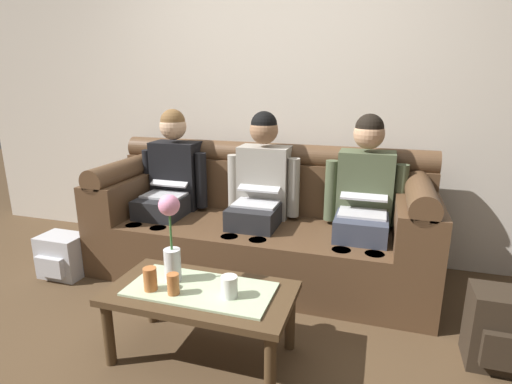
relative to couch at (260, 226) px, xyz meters
name	(u,v)px	position (x,y,z in m)	size (l,w,h in m)	color
ground_plane	(195,367)	(0.00, -1.17, -0.37)	(14.00, 14.00, 0.00)	#4C3823
back_wall_patterned	(279,78)	(0.00, 0.53, 1.08)	(6.00, 0.12, 2.90)	beige
couch	(260,226)	(0.00, 0.00, 0.00)	(2.46, 0.88, 0.96)	#513823
person_left	(170,182)	(-0.75, 0.00, 0.29)	(0.56, 0.67, 1.22)	#232326
person_middle	(260,189)	(0.00, 0.00, 0.29)	(0.56, 0.67, 1.22)	#232326
person_right	(364,198)	(0.75, 0.00, 0.29)	(0.56, 0.67, 1.22)	#383D4C
coffee_table	(201,299)	(0.00, -1.06, -0.03)	(0.96, 0.51, 0.40)	#47331E
flower_vase	(171,236)	(-0.18, -1.03, 0.29)	(0.11, 0.11, 0.48)	silver
cup_near_left	(150,279)	(-0.23, -1.16, 0.10)	(0.07, 0.07, 0.12)	#B26633
cup_near_right	(229,287)	(0.17, -1.10, 0.09)	(0.08, 0.08, 0.11)	white
cup_far_center	(173,284)	(-0.10, -1.16, 0.09)	(0.06, 0.06, 0.11)	#B26633
backpack_left	(62,256)	(-1.40, -0.53, -0.21)	(0.32, 0.28, 0.32)	#B7B7BC
backpack_right	(500,330)	(1.49, -0.68, -0.16)	(0.31, 0.28, 0.41)	#2D2319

